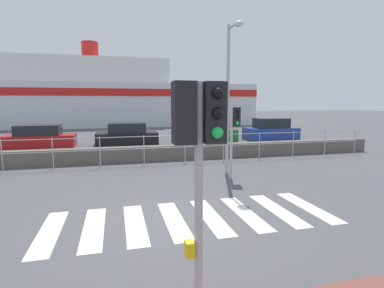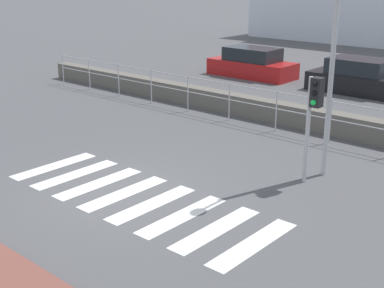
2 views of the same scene
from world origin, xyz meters
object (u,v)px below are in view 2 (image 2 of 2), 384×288
parked_car_red (252,64)px  parked_car_black (358,78)px  traffic_light_far (313,107)px  streetlamp (330,34)px

parked_car_red → parked_car_black: (5.28, -0.00, 0.02)m
traffic_light_far → parked_car_red: size_ratio=0.62×
parked_car_red → parked_car_black: size_ratio=1.06×
traffic_light_far → parked_car_red: (-8.69, 10.04, -1.30)m
parked_car_red → traffic_light_far: bearing=-49.1°
parked_car_red → parked_car_black: 5.28m
traffic_light_far → parked_car_red: 13.34m
streetlamp → parked_car_black: 10.51m
traffic_light_far → streetlamp: 1.68m
traffic_light_far → parked_car_black: (-3.41, 10.04, -1.29)m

